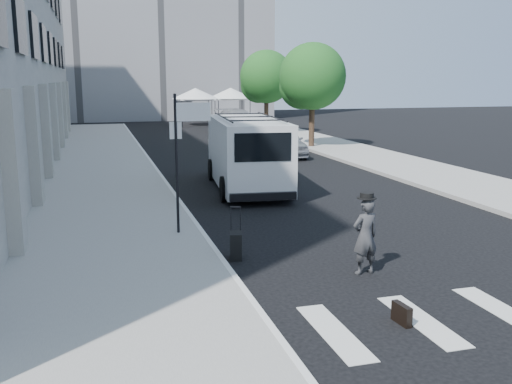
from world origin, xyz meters
TOP-DOWN VIEW (x-y plane):
  - ground at (0.00, 0.00)m, footprint 120.00×120.00m
  - sidewalk_left at (-4.25, 16.00)m, footprint 4.50×48.00m
  - sidewalk_right at (9.00, 20.00)m, footprint 4.00×56.00m
  - sign_pole at (-2.36, 3.20)m, footprint 1.03×0.07m
  - tree_near at (7.50, 20.15)m, footprint 3.80×3.83m
  - tree_far at (7.50, 29.15)m, footprint 3.80×3.83m
  - tent_left at (4.00, 38.00)m, footprint 4.00×4.00m
  - tent_right at (7.20, 38.50)m, footprint 4.00×4.00m
  - businessman at (0.74, -0.57)m, footprint 0.64×0.47m
  - briefcase at (0.22, -3.00)m, footprint 0.16×0.45m
  - suitcase at (-1.60, 1.13)m, footprint 0.35×0.47m
  - cargo_van at (0.82, 9.27)m, footprint 2.95×7.04m
  - parked_car_a at (5.00, 17.33)m, footprint 2.11×4.53m
  - parked_car_b at (6.80, 28.34)m, footprint 1.49×4.23m
  - parked_car_c at (5.99, 31.24)m, footprint 2.82×6.02m

SIDE VIEW (x-z plane):
  - ground at x=0.00m, z-range 0.00..0.00m
  - sidewalk_left at x=-4.25m, z-range 0.00..0.15m
  - sidewalk_right at x=9.00m, z-range 0.00..0.15m
  - briefcase at x=0.22m, z-range 0.00..0.34m
  - suitcase at x=-1.60m, z-range -0.28..0.90m
  - parked_car_b at x=6.80m, z-range 0.00..1.39m
  - parked_car_a at x=5.00m, z-range 0.00..1.50m
  - businessman at x=0.74m, z-range 0.00..1.61m
  - parked_car_c at x=5.99m, z-range 0.00..1.70m
  - cargo_van at x=0.82m, z-range 0.04..2.60m
  - sign_pole at x=-2.36m, z-range 0.90..4.40m
  - tent_left at x=4.00m, z-range 1.11..4.31m
  - tent_right at x=7.20m, z-range 1.11..4.31m
  - tree_near at x=7.50m, z-range 0.96..6.99m
  - tree_far at x=7.50m, z-range 0.96..6.99m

